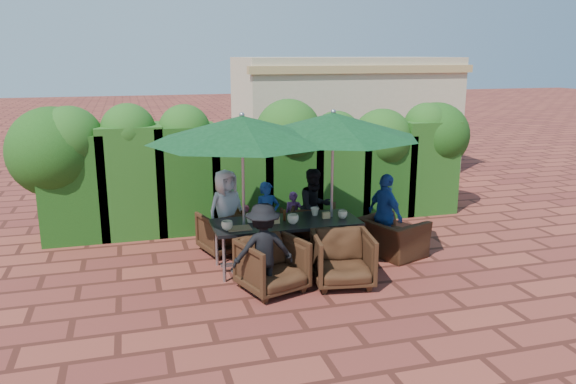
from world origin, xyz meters
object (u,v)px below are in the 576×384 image
object	(u,v)px
dining_table	(286,226)
umbrella_left	(242,129)
chair_far_left	(224,230)
chair_end_right	(393,231)
chair_near_left	(272,263)
chair_far_right	(313,223)
umbrella_right	(333,125)
chair_near_right	(343,256)
chair_far_mid	(266,229)

from	to	relation	value
dining_table	umbrella_left	size ratio (longest dim) A/B	0.81
chair_far_left	chair_end_right	distance (m)	2.83
chair_far_left	chair_near_left	bearing A→B (deg)	85.28
chair_far_left	chair_far_right	xyz separation A→B (m)	(1.57, -0.06, 0.01)
umbrella_right	chair_end_right	bearing A→B (deg)	-2.01
chair_far_right	chair_near_right	bearing A→B (deg)	106.25
umbrella_left	chair_end_right	distance (m)	3.09
chair_near_left	chair_end_right	size ratio (longest dim) A/B	0.88
dining_table	chair_far_mid	world-z (taller)	dining_table
chair_far_right	chair_near_left	distance (m)	2.11
umbrella_right	chair_far_left	distance (m)	2.58
chair_near_right	chair_far_mid	bearing A→B (deg)	120.90
chair_end_right	chair_far_mid	bearing A→B (deg)	45.99
chair_far_mid	chair_far_left	bearing A→B (deg)	-3.05
chair_far_right	chair_near_right	distance (m)	1.81
umbrella_left	chair_near_left	world-z (taller)	umbrella_left
dining_table	umbrella_right	xyz separation A→B (m)	(0.77, 0.05, 1.54)
dining_table	chair_near_left	distance (m)	0.99
chair_far_mid	chair_end_right	size ratio (longest dim) A/B	0.76
umbrella_left	chair_far_mid	world-z (taller)	umbrella_left
dining_table	chair_end_right	bearing A→B (deg)	0.34
chair_far_right	chair_end_right	world-z (taller)	chair_end_right
chair_far_left	chair_end_right	size ratio (longest dim) A/B	0.81
dining_table	chair_far_mid	bearing A→B (deg)	97.54
chair_far_left	chair_near_left	distance (m)	1.84
umbrella_right	umbrella_left	bearing A→B (deg)	-177.98
dining_table	chair_near_left	world-z (taller)	chair_near_left
chair_far_mid	chair_near_right	xyz separation A→B (m)	(0.71, -1.77, 0.06)
umbrella_right	chair_near_left	bearing A→B (deg)	-143.48
chair_far_left	chair_end_right	world-z (taller)	chair_end_right
umbrella_right	dining_table	bearing A→B (deg)	-176.37
chair_far_left	chair_near_right	xyz separation A→B (m)	(1.41, -1.86, 0.04)
dining_table	umbrella_right	bearing A→B (deg)	3.63
chair_far_right	chair_near_left	xyz separation A→B (m)	(-1.19, -1.74, 0.03)
dining_table	chair_near_left	size ratio (longest dim) A/B	2.70
chair_near_right	dining_table	bearing A→B (deg)	132.37
umbrella_right	chair_far_mid	distance (m)	2.20
umbrella_right	chair_far_left	world-z (taller)	umbrella_right
chair_near_left	chair_far_mid	bearing A→B (deg)	60.82
chair_far_mid	chair_near_left	bearing A→B (deg)	83.48
dining_table	chair_far_mid	xyz separation A→B (m)	(-0.11, 0.86, -0.31)
chair_near_left	chair_end_right	distance (m)	2.44
chair_far_mid	chair_far_right	xyz separation A→B (m)	(0.87, 0.03, 0.03)
umbrella_left	chair_near_right	xyz separation A→B (m)	(1.27, -0.90, -1.79)
umbrella_right	chair_near_right	world-z (taller)	umbrella_right
chair_near_left	umbrella_right	bearing A→B (deg)	18.14
chair_near_left	chair_end_right	xyz separation A→B (m)	(2.29, 0.86, -0.00)
dining_table	chair_near_right	xyz separation A→B (m)	(0.60, -0.91, -0.25)
chair_near_right	chair_near_left	bearing A→B (deg)	-174.36
umbrella_right	chair_far_mid	world-z (taller)	umbrella_right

